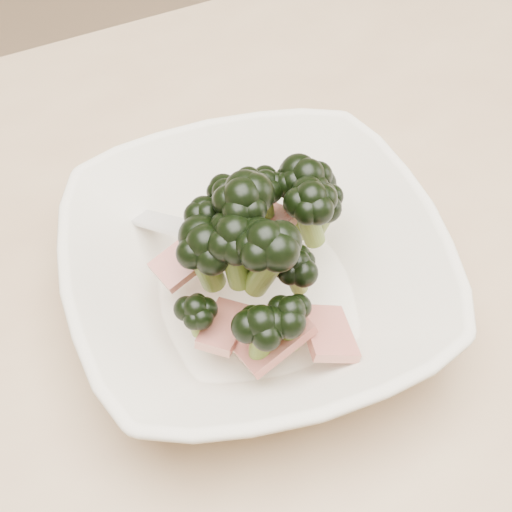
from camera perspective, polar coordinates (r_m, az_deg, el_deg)
name	(u,v)px	position (r m, az deg, el deg)	size (l,w,h in m)	color
dining_table	(236,420)	(0.58, -1.59, -12.95)	(1.20, 0.80, 0.75)	tan
broccoli_dish	(257,265)	(0.49, 0.06, -0.76)	(0.29, 0.29, 0.12)	beige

